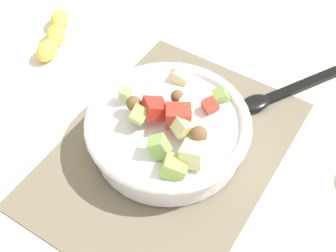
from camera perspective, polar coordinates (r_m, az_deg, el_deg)
name	(u,v)px	position (r m, az deg, el deg)	size (l,w,h in m)	color
ground_plane	(169,152)	(0.73, 0.09, -3.39)	(2.40, 2.40, 0.00)	silver
placemat	(169,151)	(0.73, 0.09, -3.25)	(0.45, 0.33, 0.01)	#756B56
salad_bowl	(168,129)	(0.71, 0.06, -0.33)	(0.26, 0.26, 0.10)	white
serving_spoon	(276,95)	(0.82, 13.55, 3.84)	(0.20, 0.13, 0.01)	black
banana_whole	(54,35)	(0.94, -14.26, 11.16)	(0.15, 0.10, 0.04)	yellow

